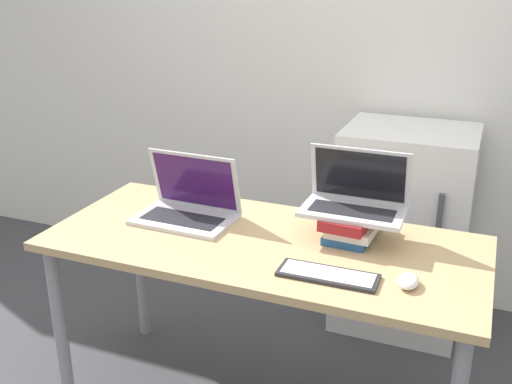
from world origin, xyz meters
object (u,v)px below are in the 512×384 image
at_px(book_stack, 352,224).
at_px(mini_fridge, 403,229).
at_px(wireless_keyboard, 328,275).
at_px(mouse, 408,281).
at_px(laptop_left, 188,206).
at_px(laptop_on_books, 355,199).

height_order(book_stack, mini_fridge, mini_fridge).
distance_m(wireless_keyboard, mouse, 0.25).
relative_size(laptop_left, book_stack, 1.36).
bearing_deg(mini_fridge, wireless_keyboard, -94.98).
distance_m(laptop_left, book_stack, 0.63).
height_order(book_stack, mouse, book_stack).
relative_size(laptop_on_books, wireless_keyboard, 1.13).
distance_m(book_stack, laptop_on_books, 0.09).
distance_m(book_stack, wireless_keyboard, 0.33).
xyz_separation_m(book_stack, mini_fridge, (0.09, 0.72, -0.31)).
relative_size(book_stack, mouse, 2.83).
distance_m(laptop_left, laptop_on_books, 0.65).
bearing_deg(mouse, wireless_keyboard, -171.45).
xyz_separation_m(mouse, mini_fridge, (-0.15, 1.01, -0.27)).
bearing_deg(mouse, laptop_left, 166.10).
bearing_deg(laptop_on_books, mini_fridge, 82.86).
distance_m(laptop_on_books, wireless_keyboard, 0.36).
xyz_separation_m(book_stack, mouse, (0.25, -0.29, -0.03)).
bearing_deg(laptop_left, mini_fridge, 47.49).
relative_size(laptop_left, laptop_on_books, 1.06).
bearing_deg(book_stack, laptop_left, -173.34).
bearing_deg(mini_fridge, laptop_on_books, -97.14).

